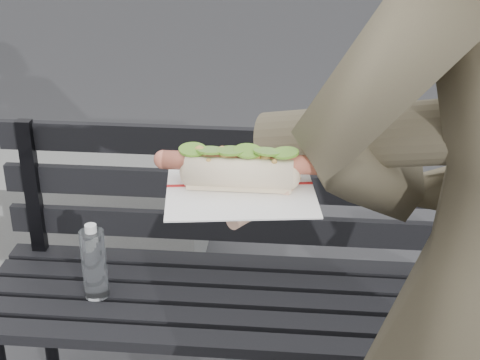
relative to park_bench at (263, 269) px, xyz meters
name	(u,v)px	position (x,y,z in m)	size (l,w,h in m)	color
park_bench	(263,269)	(0.00, 0.00, 0.00)	(1.50, 0.44, 0.88)	black
concrete_block	(53,214)	(-0.89, 0.85, -0.32)	(1.20, 0.40, 0.40)	slate
held_hotdog	(389,145)	(0.21, -0.75, 0.68)	(0.63, 0.30, 0.20)	brown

